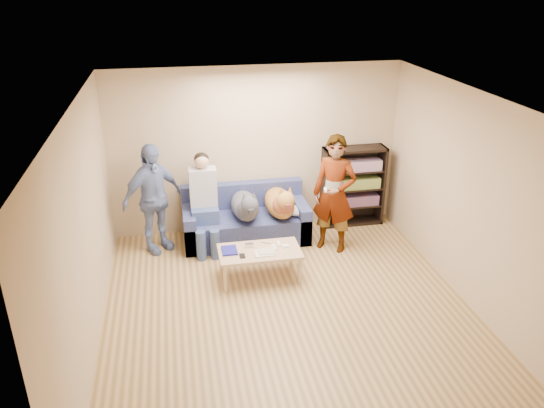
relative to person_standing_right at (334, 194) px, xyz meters
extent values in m
plane|color=olive|center=(-0.99, -1.54, -0.88)|extent=(5.00, 5.00, 0.00)
plane|color=white|center=(-0.99, -1.54, 1.72)|extent=(5.00, 5.00, 0.00)
plane|color=tan|center=(-0.99, 0.96, 0.42)|extent=(4.50, 0.00, 4.50)
plane|color=tan|center=(-0.99, -4.04, 0.42)|extent=(4.50, 0.00, 4.50)
plane|color=tan|center=(-3.24, -1.54, 0.42)|extent=(0.00, 5.00, 5.00)
plane|color=tan|center=(1.26, -1.54, 0.42)|extent=(0.00, 5.00, 5.00)
ellipsoid|color=#B4B4B9|center=(-0.46, 0.37, -0.39)|extent=(0.37, 0.31, 0.13)
imported|color=gray|center=(0.00, 0.00, 0.00)|extent=(0.77, 0.71, 1.76)
imported|color=#7E95C9|center=(-2.60, 0.45, -0.05)|extent=(1.03, 0.87, 1.65)
cube|color=white|center=(-0.20, -0.20, 0.16)|extent=(0.07, 0.13, 0.03)
cube|color=navy|center=(-1.61, -0.58, -0.45)|extent=(0.20, 0.26, 0.03)
cube|color=silver|center=(-1.16, -0.73, -0.45)|extent=(0.26, 0.20, 0.02)
cube|color=beige|center=(-1.13, -0.71, -0.44)|extent=(0.22, 0.17, 0.01)
cube|color=silver|center=(-1.33, -0.51, -0.43)|extent=(0.11, 0.06, 0.05)
cube|color=white|center=(-0.93, -0.53, -0.44)|extent=(0.04, 0.13, 0.03)
cube|color=white|center=(-0.85, -0.61, -0.44)|extent=(0.09, 0.06, 0.03)
cylinder|color=silver|center=(-1.01, -0.65, -0.45)|extent=(0.07, 0.07, 0.02)
cylinder|color=white|center=(-1.01, -0.57, -0.45)|extent=(0.07, 0.07, 0.02)
cylinder|color=orange|center=(-1.23, -0.79, -0.45)|extent=(0.13, 0.06, 0.01)
cylinder|color=black|center=(-1.09, -0.45, -0.45)|extent=(0.13, 0.08, 0.01)
cube|color=black|center=(-1.46, -0.75, -0.45)|extent=(0.07, 0.12, 0.02)
cube|color=#515B93|center=(-1.24, 0.51, -0.67)|extent=(1.90, 0.85, 0.42)
cube|color=#515B93|center=(-1.24, 0.85, -0.26)|extent=(1.90, 0.18, 0.40)
cube|color=#515B93|center=(-2.10, 0.51, -0.59)|extent=(0.18, 0.85, 0.58)
cube|color=#515B93|center=(-0.38, 0.51, -0.59)|extent=(0.18, 0.85, 0.58)
cube|color=#3C4784|center=(-1.86, 0.43, -0.35)|extent=(0.40, 0.38, 0.22)
cylinder|color=#3C5485|center=(-1.96, 0.01, -0.67)|extent=(0.14, 0.14, 0.47)
cylinder|color=#3D5786|center=(-1.76, 0.01, -0.67)|extent=(0.14, 0.14, 0.47)
cube|color=silver|center=(-1.86, 0.53, 0.04)|extent=(0.40, 0.24, 0.58)
sphere|color=tan|center=(-1.86, 0.53, 0.44)|extent=(0.21, 0.21, 0.21)
ellipsoid|color=black|center=(-1.86, 0.56, 0.47)|extent=(0.22, 0.22, 0.19)
ellipsoid|color=#4E4F58|center=(-1.25, 0.47, -0.28)|extent=(0.41, 0.85, 0.36)
sphere|color=#46474F|center=(-1.25, 0.14, -0.20)|extent=(0.31, 0.31, 0.31)
sphere|color=#494C52|center=(-1.25, -0.03, -0.05)|extent=(0.25, 0.25, 0.25)
cube|color=black|center=(-1.25, -0.16, -0.09)|extent=(0.08, 0.12, 0.07)
cone|color=#54565F|center=(-1.32, -0.01, 0.08)|extent=(0.08, 0.08, 0.12)
cone|color=#4A4E54|center=(-1.18, -0.01, 0.08)|extent=(0.08, 0.08, 0.12)
cylinder|color=#494C53|center=(-1.25, 0.89, -0.32)|extent=(0.05, 0.28, 0.16)
ellipsoid|color=#B07335|center=(-0.72, 0.45, -0.27)|extent=(0.43, 0.90, 0.37)
sphere|color=#AC5634|center=(-0.72, 0.15, -0.18)|extent=(0.32, 0.32, 0.32)
sphere|color=#C38D3B|center=(-0.72, -0.01, -0.04)|extent=(0.26, 0.26, 0.26)
cube|color=brown|center=(-0.72, -0.12, -0.07)|extent=(0.08, 0.12, 0.07)
cone|color=#B25A36|center=(-0.79, 0.01, 0.10)|extent=(0.08, 0.08, 0.12)
cone|color=#B66F37|center=(-0.66, 0.01, 0.10)|extent=(0.08, 0.08, 0.12)
cylinder|color=#B77037|center=(-0.72, 0.84, -0.31)|extent=(0.05, 0.29, 0.17)
cube|color=tan|center=(-1.21, -0.63, -0.48)|extent=(1.10, 0.60, 0.04)
cylinder|color=#D6AE84|center=(-1.71, -0.88, -0.69)|extent=(0.05, 0.05, 0.38)
cylinder|color=tan|center=(-0.71, -0.88, -0.69)|extent=(0.05, 0.05, 0.38)
cylinder|color=tan|center=(-1.71, -0.38, -0.69)|extent=(0.05, 0.05, 0.38)
cylinder|color=tan|center=(-0.71, -0.38, -0.69)|extent=(0.05, 0.05, 0.38)
cube|color=black|center=(0.08, 0.78, -0.23)|extent=(0.04, 0.34, 1.30)
cube|color=black|center=(1.04, 0.78, -0.23)|extent=(0.04, 0.34, 1.30)
cube|color=black|center=(0.56, 0.78, 0.40)|extent=(1.00, 0.34, 0.04)
cube|color=black|center=(0.56, 0.78, -0.86)|extent=(1.00, 0.34, 0.04)
cube|color=black|center=(0.56, 0.94, -0.23)|extent=(1.00, 0.02, 1.30)
cube|color=black|center=(0.56, 0.78, -0.56)|extent=(0.94, 0.32, 0.03)
cube|color=black|center=(0.56, 0.78, -0.26)|extent=(0.94, 0.32, 0.02)
cube|color=black|center=(0.56, 0.78, 0.04)|extent=(0.94, 0.32, 0.02)
cube|color=#B23333|center=(0.56, 0.76, -0.46)|extent=(0.84, 0.24, 0.17)
cube|color=gold|center=(0.56, 0.76, -0.16)|extent=(0.84, 0.24, 0.17)
cube|color=#994C99|center=(0.56, 0.76, 0.14)|extent=(0.84, 0.24, 0.17)
camera|label=1|loc=(-2.23, -6.79, 2.98)|focal=35.00mm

